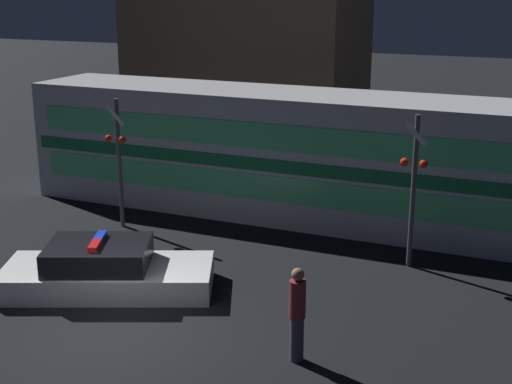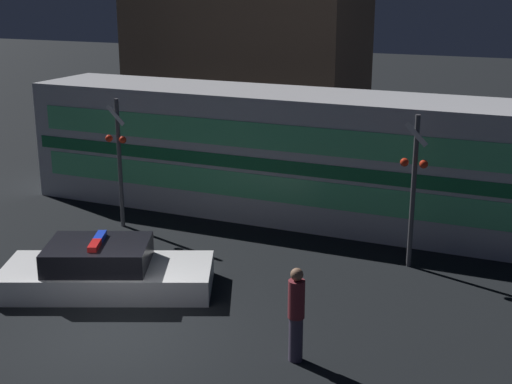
{
  "view_description": "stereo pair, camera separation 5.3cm",
  "coord_description": "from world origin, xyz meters",
  "px_view_note": "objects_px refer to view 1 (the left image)",
  "views": [
    {
      "loc": [
        7.68,
        -10.64,
        6.74
      ],
      "look_at": [
        0.75,
        5.18,
        1.66
      ],
      "focal_mm": 50.0,
      "sensor_mm": 36.0,
      "label": 1
    },
    {
      "loc": [
        7.73,
        -10.61,
        6.74
      ],
      "look_at": [
        0.75,
        5.18,
        1.66
      ],
      "focal_mm": 50.0,
      "sensor_mm": 36.0,
      "label": 2
    }
  ],
  "objects_px": {
    "police_car": "(106,271)",
    "pedestrian": "(297,314)",
    "train": "(375,163)",
    "crossing_signal_near": "(413,184)"
  },
  "relations": [
    {
      "from": "pedestrian",
      "to": "crossing_signal_near",
      "type": "relative_size",
      "value": 0.48
    },
    {
      "from": "train",
      "to": "pedestrian",
      "type": "distance_m",
      "value": 8.19
    },
    {
      "from": "police_car",
      "to": "crossing_signal_near",
      "type": "height_order",
      "value": "crossing_signal_near"
    },
    {
      "from": "train",
      "to": "police_car",
      "type": "relative_size",
      "value": 4.25
    },
    {
      "from": "police_car",
      "to": "train",
      "type": "bearing_deg",
      "value": 33.64
    },
    {
      "from": "train",
      "to": "police_car",
      "type": "bearing_deg",
      "value": -122.67
    },
    {
      "from": "police_car",
      "to": "pedestrian",
      "type": "distance_m",
      "value": 5.27
    },
    {
      "from": "crossing_signal_near",
      "to": "pedestrian",
      "type": "bearing_deg",
      "value": -99.8
    },
    {
      "from": "police_car",
      "to": "pedestrian",
      "type": "bearing_deg",
      "value": -37.32
    },
    {
      "from": "train",
      "to": "pedestrian",
      "type": "xyz_separation_m",
      "value": [
        0.69,
        -8.11,
        -0.9
      ]
    }
  ]
}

